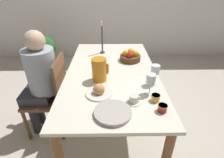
% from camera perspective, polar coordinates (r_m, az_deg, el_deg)
% --- Properties ---
extents(ground_plane, '(20.00, 20.00, 0.00)m').
position_cam_1_polar(ground_plane, '(2.25, -0.10, -13.77)').
color(ground_plane, beige).
extents(dining_table, '(0.93, 1.68, 0.72)m').
position_cam_1_polar(dining_table, '(1.87, -0.12, 0.07)').
color(dining_table, silver).
rests_on(dining_table, ground_plane).
extents(chair_person_side, '(0.42, 0.42, 0.88)m').
position_cam_1_polar(chair_person_side, '(2.00, -19.09, -4.87)').
color(chair_person_side, brown).
rests_on(chair_person_side, ground_plane).
extents(person_seated, '(0.39, 0.41, 1.16)m').
position_cam_1_polar(person_seated, '(1.93, -22.52, 0.63)').
color(person_seated, '#33333D').
rests_on(person_seated, ground_plane).
extents(red_pitcher, '(0.16, 0.14, 0.22)m').
position_cam_1_polar(red_pitcher, '(1.61, -4.20, 3.06)').
color(red_pitcher, orange).
rests_on(red_pitcher, dining_table).
extents(wine_glass_water, '(0.08, 0.08, 0.19)m').
position_cam_1_polar(wine_glass_water, '(1.58, 13.93, 2.77)').
color(wine_glass_water, white).
rests_on(wine_glass_water, dining_table).
extents(wine_glass_juice, '(0.08, 0.08, 0.18)m').
position_cam_1_polar(wine_glass_juice, '(1.44, 12.58, -0.29)').
color(wine_glass_juice, white).
rests_on(wine_glass_juice, dining_table).
extents(teacup_near_person, '(0.12, 0.12, 0.06)m').
position_cam_1_polar(teacup_near_person, '(1.37, 7.13, -6.62)').
color(teacup_near_person, silver).
rests_on(teacup_near_person, dining_table).
extents(serving_tray, '(0.27, 0.27, 0.03)m').
position_cam_1_polar(serving_tray, '(1.26, 0.08, -10.88)').
color(serving_tray, '#B7B2A8').
rests_on(serving_tray, dining_table).
extents(bread_plate, '(0.23, 0.23, 0.10)m').
position_cam_1_polar(bread_plate, '(1.46, -4.27, -3.88)').
color(bread_plate, silver).
rests_on(bread_plate, dining_table).
extents(jam_jar_amber, '(0.07, 0.07, 0.06)m').
position_cam_1_polar(jam_jar_amber, '(1.42, 14.03, -5.88)').
color(jam_jar_amber, gold).
rests_on(jam_jar_amber, dining_table).
extents(jam_jar_red, '(0.07, 0.07, 0.06)m').
position_cam_1_polar(jam_jar_red, '(1.33, 16.16, -9.03)').
color(jam_jar_red, '#A81E1E').
rests_on(jam_jar_red, dining_table).
extents(fruit_bowl, '(0.24, 0.24, 0.13)m').
position_cam_1_polar(fruit_bowl, '(2.05, 5.97, 7.35)').
color(fruit_bowl, brown).
rests_on(fruit_bowl, dining_table).
extents(candlestick_tall, '(0.06, 0.06, 0.39)m').
position_cam_1_polar(candlestick_tall, '(2.23, -3.23, 12.32)').
color(candlestick_tall, '#4C4238').
rests_on(candlestick_tall, dining_table).
extents(potted_plant, '(0.36, 0.36, 0.63)m').
position_cam_1_polar(potted_plant, '(3.55, -20.50, 8.78)').
color(potted_plant, '#4C4742').
rests_on(potted_plant, ground_plane).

